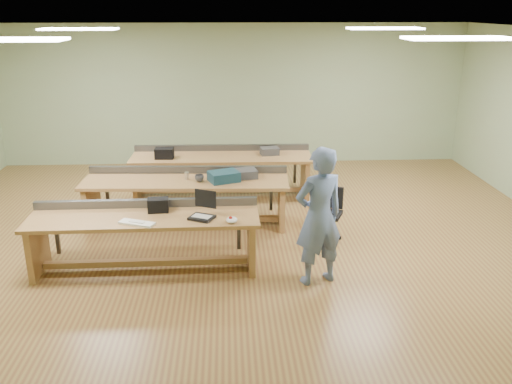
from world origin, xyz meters
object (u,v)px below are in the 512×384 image
workbench_mid (186,190)px  workbench_back (222,165)px  task_chair (328,221)px  laptop_base (202,218)px  parts_bin_grey (241,174)px  camera_bag (158,205)px  drinks_can (187,176)px  workbench_front (145,229)px  mug (199,178)px  person (319,217)px  parts_bin_teal (224,176)px

workbench_mid → workbench_back: same height
workbench_back → task_chair: (1.59, -2.13, -0.28)m
workbench_mid → laptop_base: workbench_mid is taller
workbench_back → parts_bin_grey: parts_bin_grey is taller
camera_bag → drinks_can: (0.28, 1.40, -0.03)m
workbench_front → parts_bin_grey: 2.06m
workbench_front → mug: (0.66, 1.41, 0.25)m
workbench_mid → mug: (0.22, -0.13, 0.24)m
workbench_mid → person: 2.71m
task_chair → person: bearing=-82.7°
workbench_mid → drinks_can: drinks_can is taller
task_chair → drinks_can: (-2.13, 0.71, 0.52)m
workbench_back → parts_bin_grey: 1.44m
person → mug: size_ratio=12.80×
workbench_mid → parts_bin_teal: parts_bin_teal is taller
workbench_back → parts_bin_teal: size_ratio=7.45×
person → parts_bin_grey: (-0.89, 2.06, -0.07)m
laptop_base → parts_bin_grey: bearing=97.8°
laptop_base → camera_bag: (-0.58, 0.29, 0.07)m
workbench_mid → person: bearing=-46.2°
task_chair → parts_bin_grey: (-1.27, 0.75, 0.53)m
mug → drinks_can: bearing=148.8°
mug → drinks_can: size_ratio=1.17×
workbench_front → task_chair: bearing=17.2°
workbench_front → drinks_can: 1.62m
laptop_base → task_chair: 2.12m
person → camera_bag: (-2.02, 0.62, -0.04)m
parts_bin_teal → camera_bag: bearing=-124.1°
mug → camera_bag: bearing=-110.7°
workbench_front → drinks_can: drinks_can is taller
laptop_base → camera_bag: bearing=179.2°
workbench_front → task_chair: workbench_front is taller
workbench_back → parts_bin_teal: bearing=-87.1°
laptop_base → parts_bin_grey: 1.81m
workbench_back → laptop_base: bearing=-93.1°
workbench_back → person: bearing=-69.5°
parts_bin_grey → laptop_base: bearing=-107.8°
parts_bin_teal → parts_bin_grey: 0.32m
parts_bin_teal → parts_bin_grey: parts_bin_teal is taller
camera_bag → person: bearing=-20.9°
parts_bin_grey → drinks_can: bearing=-177.4°
workbench_mid → laptop_base: (0.32, -1.70, 0.20)m
workbench_front → person: size_ratio=1.69×
mug → drinks_can: (-0.20, 0.12, 0.00)m
workbench_front → camera_bag: camera_bag is taller
workbench_front → task_chair: size_ratio=3.77×
workbench_front → laptop_base: size_ratio=10.04×
parts_bin_grey → workbench_back: bearing=103.0°
task_chair → mug: mug is taller
person → laptop_base: 1.49m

